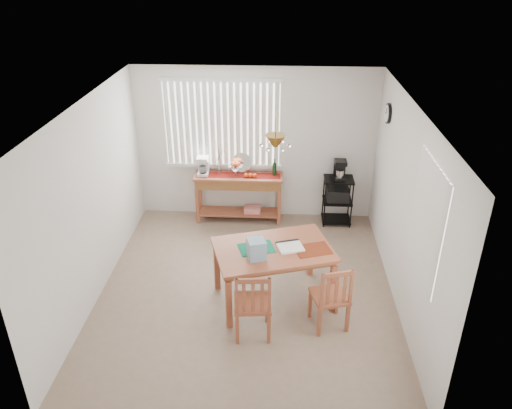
# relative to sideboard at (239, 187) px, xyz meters

# --- Properties ---
(ground) EXTENTS (4.00, 4.50, 0.01)m
(ground) POSITION_rel_sideboard_xyz_m (0.26, -2.02, -0.63)
(ground) COLOR gray
(room_shell) EXTENTS (4.20, 4.70, 2.70)m
(room_shell) POSITION_rel_sideboard_xyz_m (0.27, -2.01, 1.07)
(room_shell) COLOR silver
(room_shell) RESTS_ON ground
(sideboard) EXTENTS (1.48, 0.42, 0.83)m
(sideboard) POSITION_rel_sideboard_xyz_m (0.00, 0.00, 0.00)
(sideboard) COLOR #A75738
(sideboard) RESTS_ON ground
(sideboard_items) EXTENTS (1.41, 0.35, 0.64)m
(sideboard_items) POSITION_rel_sideboard_xyz_m (-0.24, 0.01, 0.34)
(sideboard_items) COLOR maroon
(sideboard_items) RESTS_ON sideboard
(wire_cart) EXTENTS (0.48, 0.39, 0.82)m
(wire_cart) POSITION_rel_sideboard_xyz_m (1.67, -0.02, -0.13)
(wire_cart) COLOR black
(wire_cart) RESTS_ON ground
(cart_items) EXTENTS (0.19, 0.23, 0.34)m
(cart_items) POSITION_rel_sideboard_xyz_m (1.67, -0.01, 0.35)
(cart_items) COLOR black
(cart_items) RESTS_ON wire_cart
(dining_table) EXTENTS (1.70, 1.35, 0.79)m
(dining_table) POSITION_rel_sideboard_xyz_m (0.63, -2.19, 0.08)
(dining_table) COLOR #A75738
(dining_table) RESTS_ON ground
(table_items) EXTENTS (1.24, 0.57, 0.25)m
(table_items) POSITION_rel_sideboard_xyz_m (0.53, -2.35, 0.26)
(table_items) COLOR #157955
(table_items) RESTS_ON dining_table
(chair_left) EXTENTS (0.48, 0.48, 0.95)m
(chair_left) POSITION_rel_sideboard_xyz_m (0.40, -2.92, -0.16)
(chair_left) COLOR #A75738
(chair_left) RESTS_ON ground
(chair_right) EXTENTS (0.52, 0.52, 0.91)m
(chair_right) POSITION_rel_sideboard_xyz_m (1.34, -2.71, -0.18)
(chair_right) COLOR #A75738
(chair_right) RESTS_ON ground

